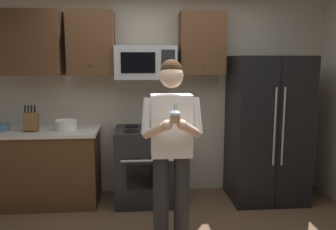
# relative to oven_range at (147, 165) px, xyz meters

# --- Properties ---
(wall_back) EXTENTS (4.40, 0.10, 2.60)m
(wall_back) POSITION_rel_oven_range_xyz_m (0.15, 0.39, 0.84)
(wall_back) COLOR #B7AD99
(wall_back) RESTS_ON ground
(oven_range) EXTENTS (0.76, 0.70, 0.93)m
(oven_range) POSITION_rel_oven_range_xyz_m (0.00, 0.00, 0.00)
(oven_range) COLOR black
(oven_range) RESTS_ON ground
(microwave) EXTENTS (0.74, 0.41, 0.40)m
(microwave) POSITION_rel_oven_range_xyz_m (0.00, 0.12, 1.26)
(microwave) COLOR #9EA0A5
(refrigerator) EXTENTS (0.90, 0.75, 1.80)m
(refrigerator) POSITION_rel_oven_range_xyz_m (1.50, -0.04, 0.44)
(refrigerator) COLOR black
(refrigerator) RESTS_ON ground
(cabinet_row_upper) EXTENTS (2.78, 0.36, 0.76)m
(cabinet_row_upper) POSITION_rel_oven_range_xyz_m (-0.57, 0.17, 1.49)
(cabinet_row_upper) COLOR #4C301C
(counter_left) EXTENTS (1.44, 0.66, 0.92)m
(counter_left) POSITION_rel_oven_range_xyz_m (-1.30, 0.02, 0.00)
(counter_left) COLOR #4C301C
(counter_left) RESTS_ON ground
(knife_block) EXTENTS (0.16, 0.15, 0.32)m
(knife_block) POSITION_rel_oven_range_xyz_m (-1.35, -0.03, 0.57)
(knife_block) COLOR brown
(knife_block) RESTS_ON counter_left
(bowl_large_white) EXTENTS (0.26, 0.26, 0.12)m
(bowl_large_white) POSITION_rel_oven_range_xyz_m (-0.96, 0.00, 0.52)
(bowl_large_white) COLOR white
(bowl_large_white) RESTS_ON counter_left
(bowl_small_colored) EXTENTS (0.18, 0.18, 0.08)m
(bowl_small_colored) POSITION_rel_oven_range_xyz_m (-1.71, 0.02, 0.50)
(bowl_small_colored) COLOR #4C7299
(bowl_small_colored) RESTS_ON counter_left
(person) EXTENTS (0.60, 0.48, 1.76)m
(person) POSITION_rel_oven_range_xyz_m (0.21, -1.03, 0.53)
(person) COLOR #262628
(person) RESTS_ON ground
(cupcake) EXTENTS (0.09, 0.09, 0.17)m
(cupcake) POSITION_rel_oven_range_xyz_m (0.21, -1.36, 0.83)
(cupcake) COLOR #A87F56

